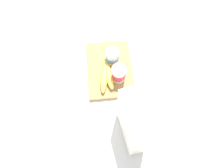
% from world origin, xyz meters
% --- Properties ---
extents(ground_plane, '(2.40, 2.40, 0.00)m').
position_xyz_m(ground_plane, '(0.00, 0.00, 0.00)').
color(ground_plane, silver).
extents(cutting_board, '(0.33, 0.23, 0.02)m').
position_xyz_m(cutting_board, '(0.00, 0.00, 0.01)').
color(cutting_board, '#A37A4C').
rests_on(cutting_board, ground_plane).
extents(cereal_box, '(0.21, 0.10, 0.28)m').
position_xyz_m(cereal_box, '(0.33, 0.06, 0.14)').
color(cereal_box, white).
rests_on(cereal_box, ground_plane).
extents(yogurt_cup_front, '(0.07, 0.07, 0.09)m').
position_xyz_m(yogurt_cup_front, '(-0.04, 0.02, 0.06)').
color(yogurt_cup_front, white).
rests_on(yogurt_cup_front, cutting_board).
extents(yogurt_cup_back, '(0.07, 0.07, 0.09)m').
position_xyz_m(yogurt_cup_back, '(0.06, 0.04, 0.06)').
color(yogurt_cup_back, white).
rests_on(yogurt_cup_back, cutting_board).
extents(banana_bunch, '(0.19, 0.08, 0.04)m').
position_xyz_m(banana_bunch, '(0.05, -0.02, 0.04)').
color(banana_bunch, '#EFD94C').
rests_on(banana_bunch, cutting_board).
extents(spoon, '(0.13, 0.06, 0.01)m').
position_xyz_m(spoon, '(-0.20, 0.01, 0.01)').
color(spoon, silver).
rests_on(spoon, ground_plane).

